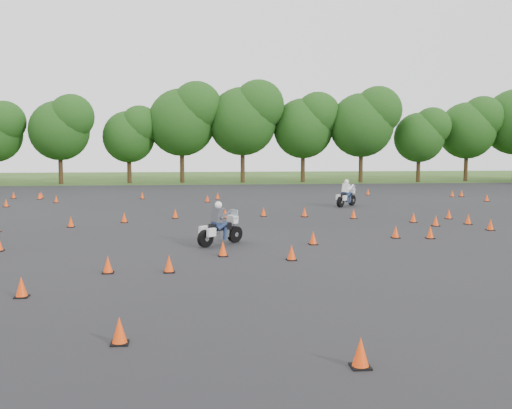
{
  "coord_description": "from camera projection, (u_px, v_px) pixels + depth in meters",
  "views": [
    {
      "loc": [
        -2.49,
        -18.04,
        3.32
      ],
      "look_at": [
        0.0,
        4.0,
        1.2
      ],
      "focal_mm": 40.0,
      "sensor_mm": 36.0,
      "label": 1
    }
  ],
  "objects": [
    {
      "name": "asphalt_pad",
      "position": [
        251.0,
        228.0,
        24.38
      ],
      "size": [
        62.0,
        62.0,
        0.0
      ],
      "primitive_type": "plane",
      "color": "black",
      "rests_on": "ground"
    },
    {
      "name": "rider_grey",
      "position": [
        220.0,
        223.0,
        19.95
      ],
      "size": [
        1.93,
        1.75,
        1.54
      ],
      "primitive_type": null,
      "rotation": [
        0.0,
        0.0,
        0.69
      ],
      "color": "#3D3F45",
      "rests_on": "ground"
    },
    {
      "name": "traffic_cones",
      "position": [
        243.0,
        224.0,
        24.03
      ],
      "size": [
        36.63,
        33.05,
        0.45
      ],
      "color": "#FF420A",
      "rests_on": "asphalt_pad"
    },
    {
      "name": "treeline",
      "position": [
        236.0,
        135.0,
        53.44
      ],
      "size": [
        86.98,
        32.36,
        11.09
      ],
      "color": "#1A4112",
      "rests_on": "ground"
    },
    {
      "name": "rider_white",
      "position": [
        346.0,
        193.0,
        33.67
      ],
      "size": [
        1.88,
        1.95,
        1.6
      ],
      "primitive_type": null,
      "rotation": [
        0.0,
        0.0,
        0.82
      ],
      "color": "white",
      "rests_on": "ground"
    },
    {
      "name": "ground",
      "position": [
        270.0,
        253.0,
        18.44
      ],
      "size": [
        140.0,
        140.0,
        0.0
      ],
      "primitive_type": "plane",
      "color": "#2D5119",
      "rests_on": "ground"
    }
  ]
}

